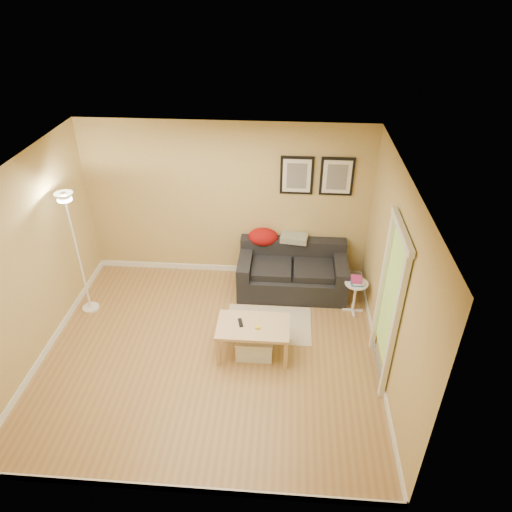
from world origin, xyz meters
name	(u,v)px	position (x,y,z in m)	size (l,w,h in m)	color
floor	(211,352)	(0.00, 0.00, 0.00)	(4.50, 4.50, 0.00)	#9E7A43
ceiling	(199,174)	(0.00, 0.00, 2.60)	(4.50, 4.50, 0.00)	white
wall_back	(227,202)	(0.00, 2.00, 1.30)	(4.50, 4.50, 0.00)	tan
wall_front	(167,406)	(0.00, -2.00, 1.30)	(4.50, 4.50, 0.00)	tan
wall_left	(28,266)	(-2.25, 0.00, 1.30)	(4.00, 4.00, 0.00)	tan
wall_right	(393,282)	(2.25, 0.00, 1.30)	(4.00, 4.00, 0.00)	tan
baseboard_back	(229,268)	(0.00, 1.99, 0.05)	(4.50, 0.02, 0.10)	white
baseboard_front	(180,489)	(0.00, -1.99, 0.05)	(4.50, 0.02, 0.10)	white
baseboard_left	(52,341)	(-2.24, 0.00, 0.05)	(0.02, 4.00, 0.10)	white
baseboard_right	(377,358)	(2.24, 0.00, 0.05)	(0.02, 4.00, 0.10)	white
sofa	(292,270)	(1.08, 1.53, 0.38)	(1.70, 0.90, 0.75)	black
red_throw	(263,237)	(0.59, 1.87, 0.77)	(0.48, 0.36, 0.28)	maroon
plaid_throw	(294,238)	(1.09, 1.85, 0.78)	(0.42, 0.26, 0.10)	tan
framed_print_left	(297,175)	(1.08, 1.98, 1.80)	(0.50, 0.04, 0.60)	black
framed_print_right	(337,177)	(1.68, 1.98, 1.80)	(0.50, 0.04, 0.60)	black
area_rug	(268,324)	(0.75, 0.63, 0.01)	(1.25, 0.85, 0.01)	beige
green_runner	(241,325)	(0.35, 0.58, 0.01)	(0.70, 0.50, 0.01)	#668C4C
coffee_table	(253,339)	(0.57, 0.05, 0.24)	(0.96, 0.59, 0.48)	tan
remote_control	(240,323)	(0.40, 0.08, 0.49)	(0.05, 0.16, 0.02)	black
tape_roll	(258,327)	(0.63, 0.00, 0.49)	(0.07, 0.07, 0.03)	yellow
storage_bin	(255,346)	(0.59, 0.01, 0.15)	(0.50, 0.36, 0.31)	white
side_table	(355,297)	(2.02, 1.05, 0.26)	(0.34, 0.34, 0.53)	white
book_stack	(357,280)	(2.02, 1.06, 0.56)	(0.17, 0.23, 0.07)	teal
floor_lamp	(79,258)	(-2.00, 0.80, 0.92)	(0.25, 0.25, 1.95)	white
doorway	(387,308)	(2.20, -0.15, 1.02)	(0.12, 1.01, 2.13)	white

